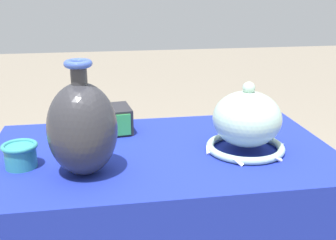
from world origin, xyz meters
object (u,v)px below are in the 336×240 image
(mosaic_tile_box, at_px, (105,120))
(pot_squat_ochre, at_px, (245,117))
(vase_tall_bulbous, at_px, (82,128))
(cup_wide_teal, at_px, (20,154))
(vase_dome_bell, at_px, (247,123))

(mosaic_tile_box, bearing_deg, pot_squat_ochre, -8.01)
(vase_tall_bulbous, relative_size, pot_squat_ochre, 2.31)
(pot_squat_ochre, relative_size, cup_wide_teal, 1.34)
(mosaic_tile_box, height_order, pot_squat_ochre, mosaic_tile_box)
(vase_tall_bulbous, xyz_separation_m, pot_squat_ochre, (0.54, 0.30, -0.09))
(vase_dome_bell, height_order, mosaic_tile_box, vase_dome_bell)
(vase_tall_bulbous, xyz_separation_m, cup_wide_teal, (-0.17, 0.07, -0.09))
(pot_squat_ochre, height_order, cup_wide_teal, same)
(vase_tall_bulbous, bearing_deg, cup_wide_teal, 158.78)
(cup_wide_teal, bearing_deg, vase_tall_bulbous, -21.22)
(mosaic_tile_box, bearing_deg, vase_dome_bell, -36.35)
(vase_tall_bulbous, distance_m, mosaic_tile_box, 0.32)
(vase_dome_bell, bearing_deg, cup_wide_teal, -178.85)
(pot_squat_ochre, bearing_deg, cup_wide_teal, -161.93)
(vase_tall_bulbous, relative_size, vase_dome_bell, 1.23)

